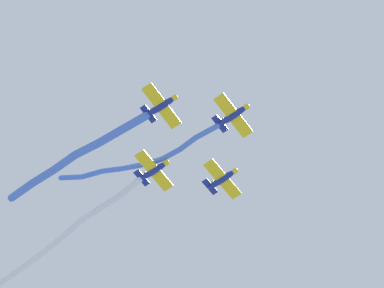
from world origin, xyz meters
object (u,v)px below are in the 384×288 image
airplane_slot (154,171)px  airplane_lead (233,115)px  airplane_right_wing (161,106)px  airplane_left_wing (222,179)px

airplane_slot → airplane_lead: bearing=-2.7°
airplane_lead → airplane_right_wing: 8.03m
airplane_left_wing → airplane_slot: 8.03m
airplane_lead → airplane_right_wing: airplane_right_wing is taller
airplane_right_wing → airplane_slot: 8.04m
airplane_slot → airplane_right_wing: bearing=-47.7°
airplane_lead → airplane_right_wing: bearing=-136.4°
airplane_lead → airplane_right_wing: size_ratio=0.99×
airplane_lead → airplane_slot: airplane_lead is taller
airplane_left_wing → airplane_right_wing: airplane_right_wing is taller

